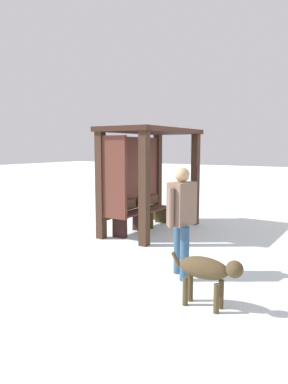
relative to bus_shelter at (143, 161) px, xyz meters
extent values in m
plane|color=white|center=(0.10, -0.18, -1.68)|extent=(60.00, 60.00, 0.00)
cube|color=#3E291D|center=(-1.12, -0.74, -0.52)|extent=(0.17, 0.17, 2.32)
cube|color=#3E291D|center=(1.31, -0.74, -0.52)|extent=(0.17, 0.17, 2.32)
cube|color=#3E291D|center=(-1.12, 0.38, -0.52)|extent=(0.17, 0.17, 2.32)
cube|color=#3E291D|center=(1.31, 0.38, -0.52)|extent=(0.17, 0.17, 2.32)
cube|color=#331C15|center=(0.10, -0.18, 0.70)|extent=(2.72, 1.40, 0.11)
cube|color=#5B2D22|center=(0.10, 0.38, -0.32)|extent=(2.27, 0.08, 1.76)
cube|color=#3E291D|center=(0.10, 0.36, -1.26)|extent=(2.27, 0.06, 0.08)
cube|color=#5B2D22|center=(-1.12, 0.01, -0.32)|extent=(0.08, 0.62, 1.76)
cube|color=#4A2D25|center=(-0.45, 0.08, -1.22)|extent=(0.99, 0.38, 0.04)
cube|color=#4A2D25|center=(-0.45, 0.25, -1.01)|extent=(0.94, 0.04, 0.20)
cube|color=#301B18|center=(-0.05, 0.08, -1.46)|extent=(0.12, 0.32, 0.44)
cube|color=#301B18|center=(-0.85, 0.08, -1.46)|extent=(0.12, 0.32, 0.44)
cube|color=brown|center=(0.64, 0.08, -1.25)|extent=(0.99, 0.41, 0.04)
cube|color=brown|center=(0.64, 0.27, -1.05)|extent=(0.94, 0.04, 0.20)
cube|color=black|center=(1.04, 0.08, -1.47)|extent=(0.12, 0.35, 0.41)
cube|color=black|center=(0.25, 0.08, -1.47)|extent=(0.12, 0.35, 0.41)
cube|color=#876856|center=(-2.31, -2.17, -0.53)|extent=(0.46, 0.33, 0.65)
sphere|color=tan|center=(-2.31, -2.17, -0.09)|extent=(0.22, 0.22, 0.22)
cylinder|color=#2F5270|center=(-2.43, -2.29, -1.27)|extent=(0.16, 0.16, 0.82)
cylinder|color=#2F5270|center=(-2.20, -2.06, -1.27)|extent=(0.16, 0.16, 0.82)
cylinder|color=#876856|center=(-2.57, -2.12, -0.56)|extent=(0.11, 0.11, 0.59)
cylinder|color=#876856|center=(-2.06, -2.22, -0.56)|extent=(0.11, 0.11, 0.59)
ellipsoid|color=#4D3B24|center=(-3.13, -2.89, -1.17)|extent=(0.25, 0.65, 0.28)
sphere|color=#4D3B24|center=(-3.13, -3.29, -1.12)|extent=(0.21, 0.21, 0.21)
cylinder|color=#4D3B24|center=(-3.13, -2.50, -1.13)|extent=(0.05, 0.14, 0.20)
cylinder|color=#4D3B24|center=(-3.20, -3.10, -1.49)|extent=(0.07, 0.07, 0.37)
cylinder|color=#4D3B24|center=(-3.05, -3.10, -1.49)|extent=(0.07, 0.07, 0.37)
cylinder|color=#4D3B24|center=(-3.20, -2.68, -1.49)|extent=(0.07, 0.07, 0.37)
cylinder|color=#4D3B24|center=(-3.05, -2.68, -1.49)|extent=(0.07, 0.07, 0.37)
camera|label=1|loc=(-7.20, -4.61, 0.33)|focal=33.91mm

